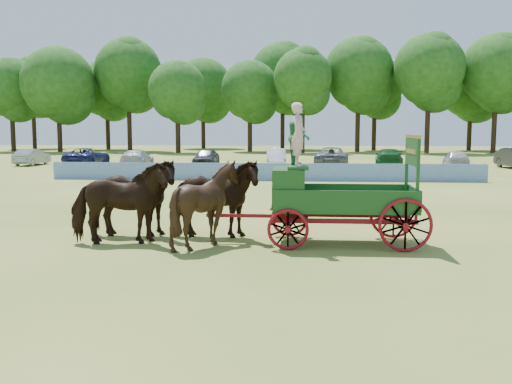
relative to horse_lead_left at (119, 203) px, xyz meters
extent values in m
plane|color=#A89F4C|center=(3.70, 0.85, -1.14)|extent=(160.00, 160.00, 0.00)
imported|color=black|center=(0.00, 0.00, 0.00)|extent=(2.89, 1.70, 2.29)
imported|color=black|center=(0.00, 1.10, 0.00)|extent=(2.79, 1.43, 2.29)
imported|color=black|center=(2.40, 0.00, 0.00)|extent=(2.49, 2.32, 2.29)
imported|color=black|center=(2.40, 1.10, 0.00)|extent=(2.72, 1.25, 2.29)
cube|color=maroon|center=(4.60, 0.55, -0.54)|extent=(0.12, 2.00, 0.12)
cube|color=maroon|center=(7.60, 0.55, -0.54)|extent=(0.12, 2.00, 0.12)
cube|color=maroon|center=(6.10, 0.00, -0.42)|extent=(3.80, 0.10, 0.12)
cube|color=maroon|center=(6.10, 1.10, -0.42)|extent=(3.80, 0.10, 0.12)
cube|color=maroon|center=(3.70, 0.55, -0.39)|extent=(2.80, 0.09, 0.09)
cube|color=#1B4918|center=(6.10, 0.55, -0.14)|extent=(3.80, 1.80, 0.10)
cube|color=#1B4918|center=(6.10, -0.33, 0.16)|extent=(3.80, 0.06, 0.55)
cube|color=#1B4918|center=(6.10, 1.43, 0.16)|extent=(3.80, 0.06, 0.55)
cube|color=#1B4918|center=(7.98, 0.55, 0.16)|extent=(0.06, 1.80, 0.55)
cube|color=#1B4918|center=(4.60, 0.55, 0.41)|extent=(0.85, 1.70, 1.05)
cube|color=#1B4918|center=(4.85, 0.55, 0.98)|extent=(0.55, 1.50, 0.08)
cube|color=#1B4918|center=(4.22, 0.55, 0.21)|extent=(0.10, 1.60, 0.65)
cube|color=#1B4918|center=(4.40, 0.55, -0.09)|extent=(0.55, 1.60, 0.06)
cube|color=#1B4918|center=(7.90, -0.25, 0.81)|extent=(0.08, 0.08, 1.80)
cube|color=#1B4918|center=(7.90, 1.35, 0.81)|extent=(0.08, 0.08, 1.80)
cube|color=#1B4918|center=(7.90, 0.55, 1.41)|extent=(0.07, 1.75, 0.75)
cube|color=gold|center=(7.90, 0.55, 1.81)|extent=(0.08, 1.80, 0.09)
cube|color=gold|center=(7.86, 0.55, 1.41)|extent=(0.02, 1.30, 0.12)
torus|color=maroon|center=(4.60, -0.40, -0.59)|extent=(1.09, 0.09, 1.09)
torus|color=maroon|center=(4.60, 1.50, -0.59)|extent=(1.09, 0.09, 1.09)
torus|color=maroon|center=(7.60, -0.40, -0.44)|extent=(1.39, 0.09, 1.39)
torus|color=maroon|center=(7.60, 1.50, -0.44)|extent=(1.39, 0.09, 1.39)
imported|color=beige|center=(4.85, 0.20, 1.86)|extent=(0.40, 0.61, 1.68)
imported|color=#256435|center=(4.85, 0.90, 1.81)|extent=(0.60, 0.77, 1.59)
cube|color=#2054B2|center=(2.70, 18.85, -0.62)|extent=(26.00, 0.08, 1.05)
imported|color=gray|center=(-17.63, 31.07, -0.47)|extent=(1.53, 4.13, 1.35)
imported|color=navy|center=(-12.70, 30.66, -0.41)|extent=(2.54, 5.31, 1.46)
imported|color=silver|center=(-8.26, 29.75, -0.46)|extent=(2.04, 4.74, 1.36)
imported|color=#333338|center=(-2.71, 30.19, -0.40)|extent=(1.80, 4.37, 1.48)
imported|color=silver|center=(2.86, 31.09, -0.42)|extent=(1.81, 4.50, 1.45)
imported|color=slate|center=(7.32, 31.03, -0.35)|extent=(3.03, 5.86, 1.58)
imported|color=#144C1E|center=(11.85, 31.11, -0.41)|extent=(2.59, 5.25, 1.47)
imported|color=#B2B2B7|center=(16.87, 30.25, -0.43)|extent=(2.24, 4.40, 1.43)
cylinder|color=#382314|center=(-32.73, 56.94, 1.13)|extent=(0.60, 0.60, 4.54)
sphere|color=#164612|center=(-32.73, 56.94, 7.22)|extent=(7.57, 7.57, 7.57)
cylinder|color=#382314|center=(-25.87, 55.65, 1.22)|extent=(0.60, 0.60, 4.72)
sphere|color=#164612|center=(-25.87, 55.65, 7.55)|extent=(9.17, 9.17, 9.17)
cylinder|color=#382314|center=(-17.78, 59.00, 1.68)|extent=(0.60, 0.60, 5.64)
sphere|color=#164612|center=(-17.78, 59.00, 9.25)|extent=(8.70, 8.70, 8.70)
cylinder|color=#382314|center=(-10.29, 54.38, 0.95)|extent=(0.60, 0.60, 4.18)
sphere|color=#164612|center=(-10.29, 54.38, 6.56)|extent=(7.09, 7.09, 7.09)
cylinder|color=#382314|center=(-1.81, 58.87, 1.03)|extent=(0.60, 0.60, 4.34)
sphere|color=#164612|center=(-1.81, 58.87, 6.85)|extent=(7.42, 7.42, 7.42)
cylinder|color=#382314|center=(4.96, 55.41, 1.35)|extent=(0.60, 0.60, 4.98)
sphere|color=#164612|center=(4.96, 55.41, 8.04)|extent=(7.07, 7.07, 7.07)
cylinder|color=#382314|center=(12.04, 59.41, 1.61)|extent=(0.60, 0.60, 5.52)
sphere|color=#164612|center=(12.04, 59.41, 9.02)|extent=(8.82, 8.82, 8.82)
cylinder|color=#382314|center=(20.21, 56.56, 1.63)|extent=(0.60, 0.60, 5.55)
sphere|color=#164612|center=(20.21, 56.56, 9.09)|extent=(8.50, 8.50, 8.50)
cylinder|color=#382314|center=(28.44, 57.45, 1.60)|extent=(0.60, 0.60, 5.49)
sphere|color=#164612|center=(28.44, 57.45, 8.97)|extent=(8.68, 8.68, 8.68)
cylinder|color=#382314|center=(-34.30, 66.17, 1.40)|extent=(0.60, 0.60, 5.08)
sphere|color=#164612|center=(-34.30, 66.17, 8.22)|extent=(7.90, 7.90, 7.90)
cylinder|color=#382314|center=(-22.53, 64.21, 1.21)|extent=(0.60, 0.60, 4.71)
sphere|color=#164612|center=(-22.53, 64.21, 7.54)|extent=(7.74, 7.74, 7.74)
cylinder|color=#382314|center=(-9.71, 69.13, 1.27)|extent=(0.60, 0.60, 4.82)
sphere|color=#164612|center=(-9.71, 69.13, 7.73)|extent=(8.82, 8.82, 8.82)
cylinder|color=#382314|center=(2.14, 66.93, 1.72)|extent=(0.60, 0.60, 5.72)
sphere|color=#164612|center=(2.14, 66.93, 9.39)|extent=(9.30, 9.30, 9.30)
cylinder|color=#382314|center=(14.75, 64.36, 1.27)|extent=(0.60, 0.60, 4.84)
sphere|color=#164612|center=(14.75, 64.36, 7.77)|extent=(7.70, 7.70, 7.70)
cylinder|color=#382314|center=(27.54, 64.62, 1.28)|extent=(0.60, 0.60, 4.85)
sphere|color=#164612|center=(27.54, 64.62, 7.80)|extent=(9.02, 9.02, 9.02)
camera|label=1|loc=(4.95, -15.01, 2.06)|focal=40.00mm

